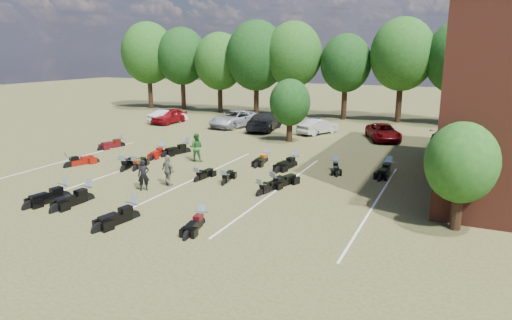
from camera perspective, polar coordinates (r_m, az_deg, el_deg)
The scene contains 34 objects.
ground at distance 21.92m, azimuth -5.13°, elevation -5.19°, with size 160.00×160.00×0.00m, color brown.
car_0 at distance 46.19m, azimuth -10.75°, elevation 5.44°, with size 1.73×4.30×1.46m, color maroon.
car_1 at distance 46.53m, azimuth -10.98°, elevation 5.39°, with size 1.39×3.99×1.31m, color silver.
car_2 at distance 43.18m, azimuth -2.63°, elevation 5.16°, with size 2.55×5.54×1.54m, color #97999F.
car_3 at distance 41.29m, azimuth 1.02°, elevation 4.82°, with size 2.21×5.44×1.58m, color black.
car_4 at distance 40.62m, azimuth 7.14°, elevation 4.38°, with size 1.55×3.86×1.32m, color navy.
car_5 at distance 39.81m, azimuth 7.75°, elevation 4.19°, with size 1.40×4.02×1.32m, color #9F9E9A.
car_6 at distance 38.08m, azimuth 15.62°, elevation 3.37°, with size 2.15×4.66×1.30m, color #610508.
car_7 at distance 38.52m, azimuth 23.34°, elevation 2.86°, with size 1.78×4.38×1.27m, color #37383C.
person_black at distance 24.04m, azimuth -13.88°, elevation -1.86°, with size 0.58×0.38×1.60m, color black.
person_green at distance 29.74m, azimuth -7.50°, elevation 1.58°, with size 0.90×0.70×1.85m, color #256327.
person_grey at distance 24.56m, azimuth -10.92°, elevation -1.30°, with size 0.98×0.41×1.67m, color #625F54.
motorcycle_2 at distance 24.19m, azimuth -22.82°, elevation -4.43°, with size 0.80×2.50×1.39m, color black, non-canonical shape.
motorcycle_3 at distance 23.45m, azimuth -20.25°, elevation -4.75°, with size 0.80×2.52×1.40m, color black, non-canonical shape.
motorcycle_4 at distance 20.42m, azimuth -15.10°, elevation -7.04°, with size 0.78×2.46×1.37m, color black, non-canonical shape.
motorcycle_5 at distance 19.17m, azimuth -6.84°, elevation -8.02°, with size 0.66×2.07×1.15m, color black, non-canonical shape.
motorcycle_7 at distance 30.46m, azimuth -22.35°, elevation -0.84°, with size 0.75×2.36×1.32m, color maroon, non-canonical shape.
motorcycle_8 at distance 28.40m, azimuth -14.85°, elevation -1.25°, with size 0.71×2.24×1.25m, color black, non-canonical shape.
motorcycle_9 at distance 28.43m, azimuth -16.23°, elevation -1.32°, with size 0.77×2.43×1.36m, color black, non-canonical shape.
motorcycle_10 at distance 25.38m, azimuth -7.34°, elevation -2.64°, with size 0.64×2.02×1.12m, color black, non-canonical shape.
motorcycle_11 at distance 24.64m, azimuth -4.02°, elevation -3.05°, with size 0.65×2.05×1.15m, color black, non-canonical shape.
motorcycle_12 at distance 22.78m, azimuth 0.55°, elevation -4.40°, with size 0.69×2.15×1.20m, color black, non-canonical shape.
motorcycle_13 at distance 23.74m, azimuth 2.27°, elevation -3.67°, with size 0.77×2.40×1.34m, color black, non-canonical shape.
motorcycle_14 at distance 35.82m, azimuth -16.49°, elevation 1.65°, with size 0.75×2.35×1.31m, color #470A0F, non-canonical shape.
motorcycle_15 at distance 32.23m, azimuth -11.69°, elevation 0.65°, with size 0.71×2.23×1.24m, color maroon, non-canonical shape.
motorcycle_16 at distance 32.64m, azimuth -8.69°, elevation 0.94°, with size 0.80×2.51×1.40m, color black, non-canonical shape.
motorcycle_17 at distance 29.54m, azimuth 1.20°, elevation -0.23°, with size 0.70×2.21×1.23m, color black, non-canonical shape.
motorcycle_18 at distance 28.48m, azimuth 4.74°, elevation -0.79°, with size 0.80×2.50×1.39m, color black, non-canonical shape.
motorcycle_19 at distance 28.02m, azimuth 9.84°, elevation -1.19°, with size 0.65×2.05×1.14m, color black, non-canonical shape.
motorcycle_20 at distance 27.94m, azimuth 16.13°, elevation -1.57°, with size 0.79×2.49×1.39m, color black, non-canonical shape.
tree_line at distance 48.37m, azimuth 11.17°, elevation 12.41°, with size 56.00×6.00×9.79m.
young_tree_near_building at distance 19.48m, azimuth 24.30°, elevation -0.31°, with size 2.80×2.80×4.16m.
young_tree_midfield at distance 35.93m, azimuth 4.26°, elevation 7.19°, with size 3.20×3.20×4.70m.
parking_lines at distance 25.86m, azimuth -7.65°, elevation -2.33°, with size 20.10×14.00×0.01m.
Camera 1 is at (10.35, -18.02, 6.99)m, focal length 32.00 mm.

